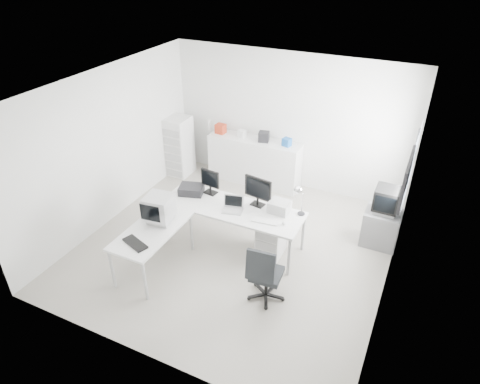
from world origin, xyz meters
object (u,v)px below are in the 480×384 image
at_px(side_desk, 154,249).
at_px(lcd_monitor_large, 258,192).
at_px(office_chair, 267,271).
at_px(sideboard, 254,161).
at_px(drawer_pedestal, 271,238).
at_px(crt_monitor, 159,210).
at_px(laptop, 232,206).
at_px(laser_printer, 279,207).
at_px(lcd_monitor_small, 210,182).
at_px(crt_tv, 386,201).
at_px(inkjet_printer, 191,190).
at_px(main_desk, 233,226).
at_px(tv_cabinet, 381,228).
at_px(filing_cabinet, 179,146).

height_order(side_desk, lcd_monitor_large, lcd_monitor_large).
relative_size(office_chair, sideboard, 0.49).
height_order(drawer_pedestal, crt_monitor, crt_monitor).
relative_size(laptop, laser_printer, 1.01).
height_order(lcd_monitor_small, crt_tv, lcd_monitor_small).
bearing_deg(inkjet_printer, crt_tv, 0.88).
height_order(crt_tv, sideboard, crt_tv).
bearing_deg(crt_monitor, sideboard, 77.15).
bearing_deg(office_chair, laser_printer, 98.08).
bearing_deg(main_desk, side_desk, -127.69).
distance_m(side_desk, tv_cabinet, 3.84).
bearing_deg(main_desk, lcd_monitor_small, 155.56).
bearing_deg(laser_printer, lcd_monitor_large, 178.01).
distance_m(inkjet_printer, lcd_monitor_small, 0.37).
height_order(lcd_monitor_small, crt_monitor, lcd_monitor_small).
bearing_deg(office_chair, lcd_monitor_small, 137.78).
height_order(office_chair, filing_cabinet, filing_cabinet).
relative_size(inkjet_printer, lcd_monitor_large, 0.80).
distance_m(side_desk, crt_tv, 3.87).
xyz_separation_m(side_desk, tv_cabinet, (3.15, 2.20, -0.05)).
distance_m(lcd_monitor_small, laser_printer, 1.31).
height_order(inkjet_printer, lcd_monitor_large, lcd_monitor_large).
xyz_separation_m(laptop, office_chair, (0.97, -0.84, -0.37)).
distance_m(laptop, laser_printer, 0.77).
bearing_deg(inkjet_printer, lcd_monitor_small, 9.85).
relative_size(lcd_monitor_large, tv_cabinet, 0.79).
height_order(side_desk, sideboard, sideboard).
xyz_separation_m(main_desk, lcd_monitor_small, (-0.55, 0.25, 0.60)).
height_order(inkjet_printer, office_chair, office_chair).
bearing_deg(lcd_monitor_small, crt_monitor, -97.53).
height_order(side_desk, tv_cabinet, side_desk).
distance_m(laser_printer, office_chair, 1.25).
distance_m(main_desk, office_chair, 1.39).
height_order(inkjet_printer, laser_printer, laser_printer).
distance_m(crt_tv, filing_cabinet, 4.56).
distance_m(crt_monitor, office_chair, 1.93).
bearing_deg(filing_cabinet, laptop, -40.42).
xyz_separation_m(tv_cabinet, crt_tv, (0.00, 0.00, 0.55)).
bearing_deg(lcd_monitor_small, tv_cabinet, 24.31).
xyz_separation_m(side_desk, office_chair, (1.87, 0.16, 0.12)).
relative_size(crt_tv, filing_cabinet, 0.38).
distance_m(main_desk, laser_printer, 0.91).
xyz_separation_m(lcd_monitor_small, office_chair, (1.57, -1.19, -0.49)).
bearing_deg(side_desk, tv_cabinet, 34.91).
bearing_deg(side_desk, main_desk, 52.31).
relative_size(drawer_pedestal, lcd_monitor_small, 1.32).
height_order(inkjet_printer, sideboard, sideboard).
bearing_deg(crt_monitor, office_chair, -10.09).
distance_m(side_desk, laptop, 1.43).
height_order(main_desk, filing_cabinet, filing_cabinet).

